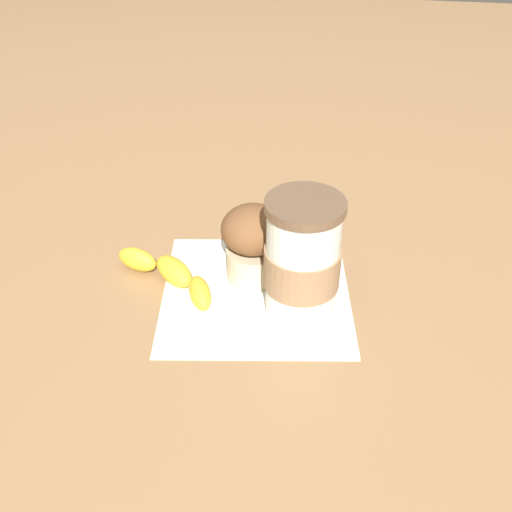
# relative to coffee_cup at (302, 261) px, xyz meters

# --- Properties ---
(ground_plane) EXTENTS (3.00, 3.00, 0.00)m
(ground_plane) POSITION_rel_coffee_cup_xyz_m (0.06, -0.02, -0.07)
(ground_plane) COLOR #936D47
(paper_napkin) EXTENTS (0.26, 0.26, 0.00)m
(paper_napkin) POSITION_rel_coffee_cup_xyz_m (0.06, -0.02, -0.07)
(paper_napkin) COLOR white
(paper_napkin) RESTS_ON ground_plane
(coffee_cup) EXTENTS (0.09, 0.09, 0.15)m
(coffee_cup) POSITION_rel_coffee_cup_xyz_m (0.00, 0.00, 0.00)
(coffee_cup) COLOR silver
(coffee_cup) RESTS_ON paper_napkin
(muffin) EXTENTS (0.08, 0.08, 0.10)m
(muffin) POSITION_rel_coffee_cup_xyz_m (0.06, -0.06, -0.02)
(muffin) COLOR beige
(muffin) RESTS_ON paper_napkin
(banana) EXTENTS (0.15, 0.10, 0.03)m
(banana) POSITION_rel_coffee_cup_xyz_m (0.16, -0.02, -0.06)
(banana) COLOR gold
(banana) RESTS_ON paper_napkin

